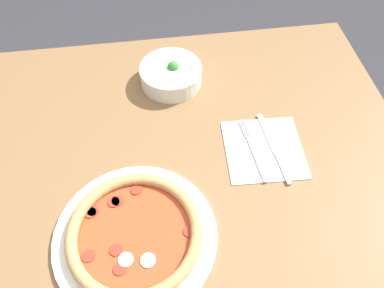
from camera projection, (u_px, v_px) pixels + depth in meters
ground_plane at (188, 254)px, 1.52m from camera, size 8.00×8.00×0.00m
dining_table at (186, 173)px, 1.02m from camera, size 1.14×0.89×0.73m
pizza at (135, 234)px, 0.79m from camera, size 0.35×0.35×0.04m
bowl at (171, 73)px, 1.05m from camera, size 0.17×0.17×0.07m
napkin at (264, 149)px, 0.93m from camera, size 0.20×0.20×0.00m
fork at (253, 150)px, 0.93m from camera, size 0.03×0.19×0.00m
knife at (275, 150)px, 0.93m from camera, size 0.03×0.22×0.01m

